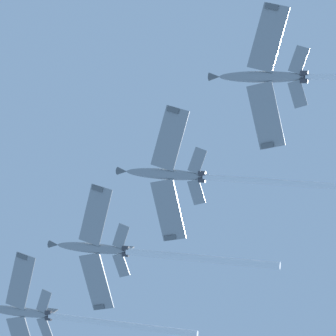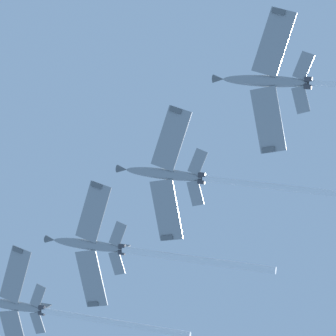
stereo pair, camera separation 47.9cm
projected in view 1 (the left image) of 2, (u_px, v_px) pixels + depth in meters
The scene contains 4 objects.
jet_lead at pixel (51, 315), 101.23m from camera, with size 21.87×33.76×13.73m.
jet_second at pixel (131, 252), 94.67m from camera, with size 21.33×32.08×13.74m.
jet_third at pixel (200, 177), 89.37m from camera, with size 22.48×33.25×14.30m.
jet_fourth at pixel (292, 77), 84.27m from camera, with size 21.25×31.45×13.64m.
Camera 1 is at (-1.49, -14.02, 1.54)m, focal length 66.84 mm.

